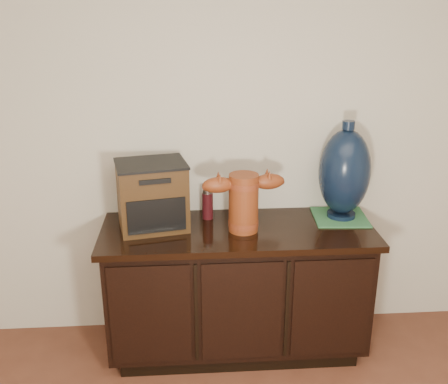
{
  "coord_description": "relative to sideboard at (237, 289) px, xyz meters",
  "views": [
    {
      "loc": [
        -0.25,
        -0.32,
        1.9
      ],
      "look_at": [
        -0.08,
        2.18,
        0.98
      ],
      "focal_mm": 42.0,
      "sensor_mm": 36.0,
      "label": 1
    }
  ],
  "objects": [
    {
      "name": "sideboard",
      "position": [
        0.0,
        0.0,
        0.0
      ],
      "size": [
        1.46,
        0.56,
        0.75
      ],
      "color": "black",
      "rests_on": "ground"
    },
    {
      "name": "terracotta_vessel",
      "position": [
        0.03,
        -0.02,
        0.54
      ],
      "size": [
        0.44,
        0.18,
        0.31
      ],
      "rotation": [
        0.0,
        0.0,
        0.13
      ],
      "color": "brown",
      "rests_on": "sideboard"
    },
    {
      "name": "tv_radio",
      "position": [
        -0.45,
        0.05,
        0.55
      ],
      "size": [
        0.41,
        0.35,
        0.36
      ],
      "rotation": [
        0.0,
        0.0,
        0.2
      ],
      "color": "#3A230E",
      "rests_on": "sideboard"
    },
    {
      "name": "green_mat",
      "position": [
        0.58,
        0.11,
        0.37
      ],
      "size": [
        0.31,
        0.31,
        0.01
      ],
      "primitive_type": "cube",
      "rotation": [
        0.0,
        0.0,
        -0.07
      ],
      "color": "#327141",
      "rests_on": "sideboard"
    },
    {
      "name": "lamp_base",
      "position": [
        0.59,
        0.11,
        0.63
      ],
      "size": [
        0.3,
        0.3,
        0.54
      ],
      "rotation": [
        0.0,
        0.0,
        -0.07
      ],
      "color": "black",
      "rests_on": "green_mat"
    },
    {
      "name": "spray_can",
      "position": [
        -0.15,
        0.15,
        0.45
      ],
      "size": [
        0.06,
        0.06,
        0.18
      ],
      "color": "maroon",
      "rests_on": "sideboard"
    }
  ]
}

